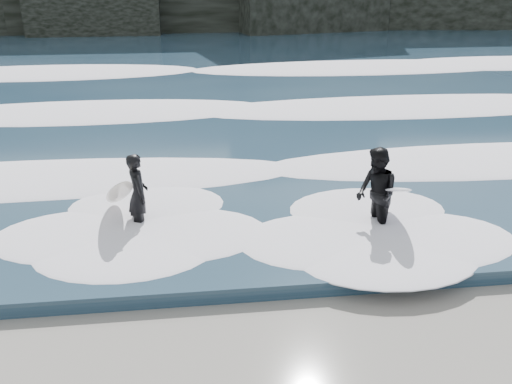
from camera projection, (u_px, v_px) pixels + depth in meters
sea at (206, 60)px, 33.85m from camera, size 90.00×52.00×0.30m
foam_near at (239, 167)px, 15.35m from camera, size 60.00×3.20×0.20m
foam_mid at (221, 106)px, 21.79m from camera, size 60.00×4.00×0.24m
foam_far at (209, 66)px, 30.06m from camera, size 60.00×4.80×0.30m
surfer_left at (135, 194)px, 12.21m from camera, size 1.19×1.77×1.81m
surfer_right at (377, 194)px, 11.97m from camera, size 1.27×1.88×1.99m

